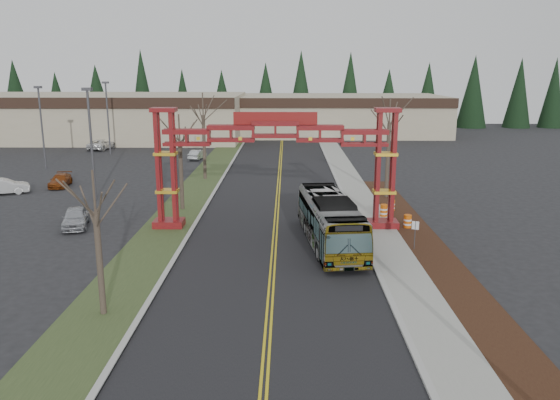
{
  "coord_description": "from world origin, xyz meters",
  "views": [
    {
      "loc": [
        0.84,
        -21.25,
        11.51
      ],
      "look_at": [
        0.41,
        12.15,
        3.54
      ],
      "focal_mm": 35.0,
      "sensor_mm": 36.0,
      "label": 1
    }
  ],
  "objects_px": {
    "retail_building_east": "(337,115)",
    "transit_bus": "(330,221)",
    "parked_car_mid_a": "(60,180)",
    "barrel_mid": "(384,211)",
    "parked_car_far_a": "(197,155)",
    "parked_car_far_b": "(101,144)",
    "bare_tree_median_mid": "(180,142)",
    "street_sign": "(415,230)",
    "bare_tree_median_near": "(96,213)",
    "barrel_south": "(408,222)",
    "bare_tree_median_far": "(203,115)",
    "barrel_north": "(391,206)",
    "silver_sedan": "(321,200)",
    "gateway_arch": "(275,148)",
    "light_pole_near": "(91,136)",
    "bare_tree_right_far": "(389,124)",
    "retail_building_west": "(106,117)",
    "light_pole_mid": "(41,122)",
    "parked_car_near_b": "(3,187)",
    "parked_car_near_a": "(75,217)",
    "light_pole_far": "(108,113)"
  },
  "relations": [
    {
      "from": "retail_building_east",
      "to": "bare_tree_median_mid",
      "type": "height_order",
      "value": "bare_tree_median_mid"
    },
    {
      "from": "parked_car_mid_a",
      "to": "light_pole_far",
      "type": "height_order",
      "value": "light_pole_far"
    },
    {
      "from": "bare_tree_median_near",
      "to": "barrel_south",
      "type": "xyz_separation_m",
      "value": [
        17.8,
        14.82,
        -4.55
      ]
    },
    {
      "from": "light_pole_near",
      "to": "street_sign",
      "type": "distance_m",
      "value": 29.71
    },
    {
      "from": "bare_tree_median_far",
      "to": "bare_tree_median_mid",
      "type": "bearing_deg",
      "value": -90.0
    },
    {
      "from": "light_pole_near",
      "to": "retail_building_west",
      "type": "bearing_deg",
      "value": 106.57
    },
    {
      "from": "retail_building_east",
      "to": "light_pole_far",
      "type": "relative_size",
      "value": 3.8
    },
    {
      "from": "parked_car_near_a",
      "to": "barrel_mid",
      "type": "xyz_separation_m",
      "value": [
        23.61,
        2.94,
        -0.2
      ]
    },
    {
      "from": "barrel_mid",
      "to": "parked_car_far_a",
      "type": "bearing_deg",
      "value": 124.01
    },
    {
      "from": "parked_car_near_b",
      "to": "barrel_south",
      "type": "xyz_separation_m",
      "value": [
        35.88,
        -11.19,
        -0.21
      ]
    },
    {
      "from": "parked_car_near_a",
      "to": "light_pole_mid",
      "type": "distance_m",
      "value": 28.45
    },
    {
      "from": "retail_building_east",
      "to": "transit_bus",
      "type": "bearing_deg",
      "value": -95.42
    },
    {
      "from": "parked_car_far_a",
      "to": "street_sign",
      "type": "height_order",
      "value": "street_sign"
    },
    {
      "from": "silver_sedan",
      "to": "gateway_arch",
      "type": "bearing_deg",
      "value": -123.59
    },
    {
      "from": "retail_building_east",
      "to": "bare_tree_right_far",
      "type": "xyz_separation_m",
      "value": [
        0.0,
        -52.02,
        3.29
      ]
    },
    {
      "from": "parked_car_mid_a",
      "to": "light_pole_mid",
      "type": "bearing_deg",
      "value": 110.77
    },
    {
      "from": "parked_car_mid_a",
      "to": "light_pole_far",
      "type": "distance_m",
      "value": 22.41
    },
    {
      "from": "retail_building_east",
      "to": "street_sign",
      "type": "height_order",
      "value": "retail_building_east"
    },
    {
      "from": "transit_bus",
      "to": "bare_tree_median_near",
      "type": "xyz_separation_m",
      "value": [
        -11.74,
        -11.02,
        3.43
      ]
    },
    {
      "from": "retail_building_east",
      "to": "parked_car_far_a",
      "type": "distance_m",
      "value": 36.73
    },
    {
      "from": "bare_tree_right_far",
      "to": "light_pole_mid",
      "type": "relative_size",
      "value": 0.94
    },
    {
      "from": "light_pole_near",
      "to": "barrel_north",
      "type": "relative_size",
      "value": 9.73
    },
    {
      "from": "retail_building_east",
      "to": "parked_car_mid_a",
      "type": "bearing_deg",
      "value": -124.15
    },
    {
      "from": "bare_tree_median_mid",
      "to": "parked_car_near_a",
      "type": "bearing_deg",
      "value": -142.54
    },
    {
      "from": "parked_car_far_b",
      "to": "retail_building_east",
      "type": "bearing_deg",
      "value": -143.86
    },
    {
      "from": "parked_car_far_b",
      "to": "bare_tree_right_far",
      "type": "xyz_separation_m",
      "value": [
        36.75,
        -31.1,
        6.04
      ]
    },
    {
      "from": "retail_building_east",
      "to": "light_pole_near",
      "type": "xyz_separation_m",
      "value": [
        -26.6,
        -53.04,
        2.29
      ]
    },
    {
      "from": "barrel_south",
      "to": "bare_tree_median_far",
      "type": "bearing_deg",
      "value": 133.6
    },
    {
      "from": "retail_building_east",
      "to": "barrel_north",
      "type": "bearing_deg",
      "value": -90.47
    },
    {
      "from": "gateway_arch",
      "to": "silver_sedan",
      "type": "relative_size",
      "value": 3.87
    },
    {
      "from": "light_pole_mid",
      "to": "street_sign",
      "type": "height_order",
      "value": "light_pole_mid"
    },
    {
      "from": "gateway_arch",
      "to": "bare_tree_right_far",
      "type": "height_order",
      "value": "bare_tree_right_far"
    },
    {
      "from": "bare_tree_median_far",
      "to": "barrel_mid",
      "type": "height_order",
      "value": "bare_tree_median_far"
    },
    {
      "from": "parked_car_far_a",
      "to": "barrel_north",
      "type": "height_order",
      "value": "parked_car_far_a"
    },
    {
      "from": "transit_bus",
      "to": "street_sign",
      "type": "height_order",
      "value": "transit_bus"
    },
    {
      "from": "bare_tree_right_far",
      "to": "barrel_north",
      "type": "height_order",
      "value": "bare_tree_right_far"
    },
    {
      "from": "parked_car_far_b",
      "to": "bare_tree_median_mid",
      "type": "distance_m",
      "value": 40.58
    },
    {
      "from": "silver_sedan",
      "to": "bare_tree_median_near",
      "type": "relative_size",
      "value": 0.66
    },
    {
      "from": "gateway_arch",
      "to": "parked_car_mid_a",
      "type": "distance_m",
      "value": 27.04
    },
    {
      "from": "bare_tree_median_far",
      "to": "street_sign",
      "type": "height_order",
      "value": "bare_tree_median_far"
    },
    {
      "from": "bare_tree_median_mid",
      "to": "barrel_north",
      "type": "bearing_deg",
      "value": -1.96
    },
    {
      "from": "light_pole_near",
      "to": "gateway_arch",
      "type": "bearing_deg",
      "value": -28.23
    },
    {
      "from": "transit_bus",
      "to": "parked_car_far_a",
      "type": "bearing_deg",
      "value": 106.15
    },
    {
      "from": "bare_tree_median_near",
      "to": "bare_tree_right_far",
      "type": "relative_size",
      "value": 0.78
    },
    {
      "from": "bare_tree_median_mid",
      "to": "barrel_mid",
      "type": "relative_size",
      "value": 7.33
    },
    {
      "from": "transit_bus",
      "to": "bare_tree_median_mid",
      "type": "distance_m",
      "value": 15.57
    },
    {
      "from": "bare_tree_median_mid",
      "to": "light_pole_mid",
      "type": "distance_m",
      "value": 27.93
    },
    {
      "from": "street_sign",
      "to": "silver_sedan",
      "type": "bearing_deg",
      "value": 116.09
    },
    {
      "from": "retail_building_east",
      "to": "street_sign",
      "type": "relative_size",
      "value": 19.14
    },
    {
      "from": "transit_bus",
      "to": "light_pole_near",
      "type": "distance_m",
      "value": 24.45
    }
  ]
}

